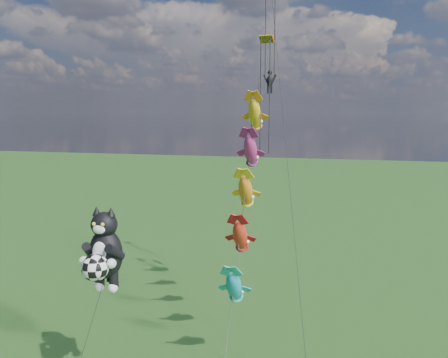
# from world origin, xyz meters

# --- Properties ---
(cat_kite_rig) EXTENTS (2.40, 4.03, 10.47)m
(cat_kite_rig) POSITION_xyz_m (2.37, 3.08, 8.03)
(cat_kite_rig) COLOR brown
(cat_kite_rig) RESTS_ON ground
(fish_windsock_rig) EXTENTS (1.89, 15.92, 18.30)m
(fish_windsock_rig) POSITION_xyz_m (8.22, 11.73, 10.28)
(fish_windsock_rig) COLOR brown
(fish_windsock_rig) RESTS_ON ground
(parafoil_rig) EXTENTS (6.16, 16.73, 26.53)m
(parafoil_rig) POSITION_xyz_m (8.82, 16.92, 18.75)
(parafoil_rig) COLOR brown
(parafoil_rig) RESTS_ON ground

